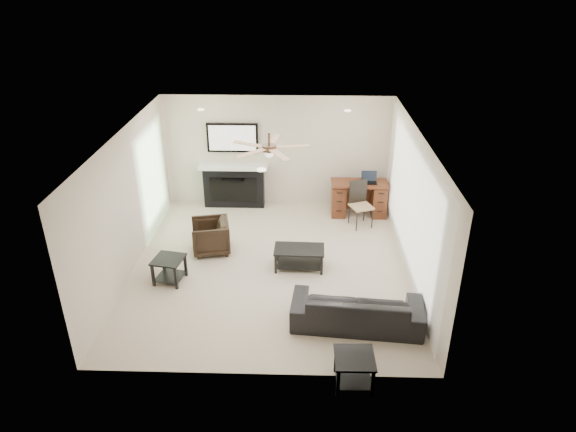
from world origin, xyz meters
The scene contains 10 objects.
room_shell centered at (0.19, 0.08, 1.68)m, with size 5.50×5.54×2.52m.
sofa centered at (1.42, -1.63, 0.29)m, with size 1.99×0.78×0.58m, color black.
armchair centered at (-1.18, 0.52, 0.32)m, with size 0.68×0.70×0.64m, color black.
coffee_table centered at (0.52, -0.03, 0.20)m, with size 0.90×0.50×0.40m, color black.
end_table_near centered at (1.27, -2.88, 0.23)m, with size 0.52×0.52×0.45m, color black.
end_table_left centered at (-1.73, -0.53, 0.23)m, with size 0.50×0.50×0.45m, color black.
fireplace_unit centered at (-0.98, 2.58, 0.95)m, with size 1.52×0.34×1.91m, color black.
desk centered at (1.79, 2.22, 0.38)m, with size 1.22×0.56×0.76m, color #3F1A0F.
desk_chair centered at (1.79, 1.67, 0.48)m, with size 0.42×0.44×0.97m, color black.
laptop centered at (1.99, 2.20, 0.88)m, with size 0.33×0.24×0.23m, color black.
Camera 1 is at (0.56, -8.02, 5.04)m, focal length 32.00 mm.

